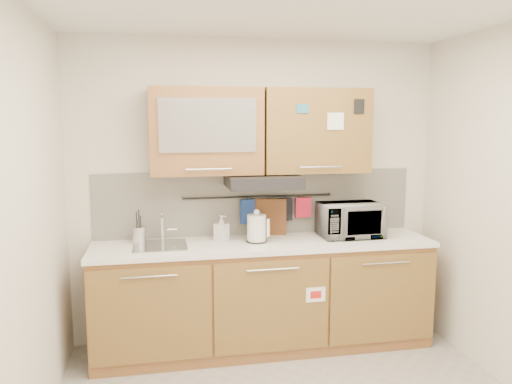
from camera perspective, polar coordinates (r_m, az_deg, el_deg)
name	(u,v)px	position (r m, az deg, el deg)	size (l,w,h in m)	color
wall_back	(257,191)	(4.38, 0.15, 0.09)	(3.20, 3.20, 0.00)	silver
wall_left	(14,239)	(2.93, -25.94, -4.87)	(3.00, 3.00, 0.00)	silver
base_cabinet	(264,301)	(4.31, 0.94, -12.35)	(2.80, 0.64, 0.88)	#956135
countertop	(264,244)	(4.16, 0.97, -5.97)	(2.82, 0.62, 0.04)	white
backsplash	(258,203)	(4.38, 0.17, -1.22)	(2.80, 0.02, 0.56)	silver
upper_cabinets	(261,131)	(4.16, 0.55, 6.99)	(1.82, 0.37, 0.70)	#956135
range_hood	(263,181)	(4.12, 0.81, 1.26)	(0.60, 0.46, 0.10)	black
sink	(160,246)	(4.09, -10.88, -6.03)	(0.42, 0.40, 0.26)	silver
utensil_rail	(258,197)	(4.34, 0.27, -0.52)	(0.02, 0.02, 1.30)	black
utensil_crock	(139,235)	(4.19, -13.19, -4.77)	(0.15, 0.15, 0.28)	#BCBBC0
kettle	(257,229)	(4.13, 0.09, -4.24)	(0.21, 0.20, 0.28)	silver
toaster	(368,226)	(4.38, 12.68, -3.76)	(0.28, 0.17, 0.21)	black
microwave	(350,220)	(4.39, 10.72, -3.16)	(0.52, 0.35, 0.29)	#999999
soap_bottle	(221,228)	(4.18, -3.97, -4.11)	(0.10, 0.10, 0.22)	#999999
cutting_board	(268,221)	(4.38, 1.41, -3.30)	(0.32, 0.02, 0.39)	brown
oven_mitt	(247,211)	(4.33, -0.98, -2.24)	(0.13, 0.03, 0.21)	navy
dark_pouch	(285,209)	(4.40, 3.37, -1.99)	(0.13, 0.04, 0.20)	black
pot_holder	(303,207)	(4.44, 5.43, -1.77)	(0.14, 0.02, 0.18)	red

